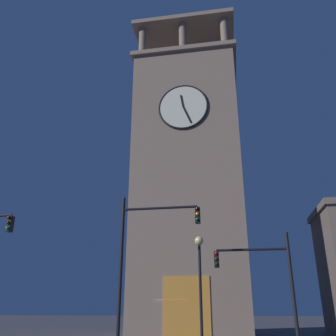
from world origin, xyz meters
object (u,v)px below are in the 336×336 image
Objects in this scene: clocktower at (190,184)px; traffic_signal_near at (144,248)px; street_lamp at (200,269)px; traffic_signal_mid at (265,274)px.

clocktower is 15.56m from traffic_signal_near.
clocktower is 14.37m from street_lamp.
street_lamp is at bearing -139.61° from traffic_signal_near.
clocktower reaches higher than traffic_signal_mid.
traffic_signal_mid is (-4.63, 12.23, -8.68)m from clocktower.
street_lamp is (-1.61, 11.59, -8.35)m from clocktower.
traffic_signal_near is at bearing 14.18° from traffic_signal_mid.
street_lamp is at bearing 97.90° from clocktower.
clocktower is 5.57× the size of street_lamp.
traffic_signal_near is 3.20m from street_lamp.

